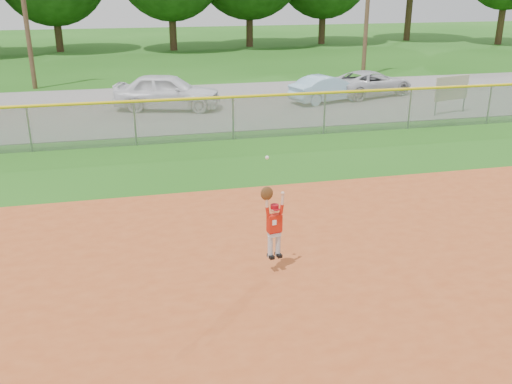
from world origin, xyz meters
TOP-DOWN VIEW (x-y plane):
  - ground at (0.00, 0.00)m, footprint 120.00×120.00m
  - clay_infield at (0.00, -3.00)m, footprint 24.00×16.00m
  - parking_strip at (0.00, 16.00)m, footprint 44.00×10.00m
  - car_white_a at (-1.80, 15.36)m, footprint 4.79×2.91m
  - car_blue at (5.39, 15.33)m, footprint 3.79×2.28m
  - car_white_b at (7.87, 16.23)m, footprint 4.65×3.19m
  - sponsor_sign at (9.48, 11.85)m, footprint 1.74×0.49m
  - outfield_fence at (0.00, 10.00)m, footprint 40.06×0.10m
  - ballplayer at (-1.12, 0.35)m, footprint 0.48×0.23m

SIDE VIEW (x-z plane):
  - ground at x=0.00m, z-range 0.00..0.00m
  - parking_strip at x=0.00m, z-range 0.00..0.03m
  - clay_infield at x=0.00m, z-range 0.00..0.04m
  - car_blue at x=5.39m, z-range 0.03..1.21m
  - car_white_b at x=7.87m, z-range 0.03..1.21m
  - car_white_a at x=-1.80m, z-range 0.03..1.55m
  - outfield_fence at x=0.00m, z-range 0.11..1.66m
  - sponsor_sign at x=9.48m, z-range 0.25..1.84m
  - ballplayer at x=-1.12m, z-range 0.04..2.06m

